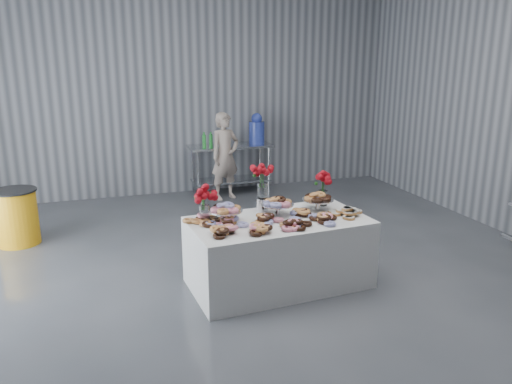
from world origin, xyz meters
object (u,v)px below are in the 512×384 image
prep_table (231,160)px  trash_barrel (17,217)px  display_table (279,252)px  water_jug (257,130)px  person (225,156)px

prep_table → trash_barrel: bearing=-155.0°
display_table → prep_table: 3.88m
water_jug → trash_barrel: 4.28m
prep_table → trash_barrel: prep_table is taller
prep_table → water_jug: (0.50, -0.00, 0.53)m
display_table → water_jug: (1.02, 3.83, 0.77)m
display_table → water_jug: water_jug is taller
trash_barrel → person: bearing=21.7°
display_table → prep_table: (0.52, 3.83, 0.24)m
prep_table → trash_barrel: 3.75m
water_jug → trash_barrel: (-3.90, -1.58, -0.77)m
display_table → prep_table: size_ratio=1.27×
water_jug → trash_barrel: water_jug is taller
prep_table → water_jug: size_ratio=2.71×
display_table → prep_table: bearing=82.3°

